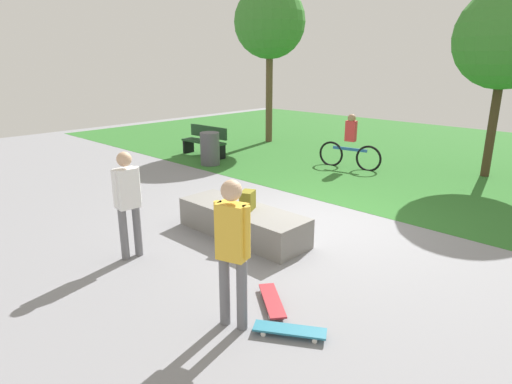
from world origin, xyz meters
The scene contains 13 objects.
ground_plane centered at (0.00, 0.00, 0.00)m, with size 28.00×28.00×0.00m, color gray.
grass_lawn centered at (0.00, 7.57, 0.00)m, with size 26.60×12.87×0.01m, color #2D6B28.
concrete_ledge centered at (-0.44, -1.35, 0.25)m, with size 2.42×0.81×0.50m, color gray.
backpack_on_ledge centered at (-0.32, -1.34, 0.66)m, with size 0.28×0.20×0.32m, color olive.
skater_performing_trick centered at (-1.05, -3.11, 0.95)m, with size 0.23×0.43×1.64m.
skater_watching centered at (1.38, -3.28, 1.01)m, with size 0.41×0.29×1.72m.
skateboard_by_ledge centered at (1.41, -2.66, 0.06)m, with size 0.76×0.64×0.08m.
skateboard_spare centered at (1.95, -2.98, 0.06)m, with size 0.79×0.59×0.08m.
park_bench_by_oak centered at (-5.89, 2.40, 0.48)m, with size 1.62×0.52×0.91m.
tree_young_birch centered at (-6.09, 5.59, 4.09)m, with size 2.44×2.44×5.34m.
tree_broad_elm centered at (1.28, 5.78, 3.38)m, with size 2.42×2.42×4.60m.
trash_bin centered at (-4.83, 1.69, 0.46)m, with size 0.55×0.55×0.93m, color #4C4C51.
cyclist_on_bicycle centered at (-1.75, 4.10, 0.63)m, with size 1.80×0.36×1.52m.
Camera 1 is at (4.52, -6.21, 2.90)m, focal length 30.50 mm.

